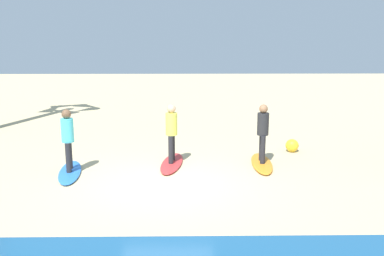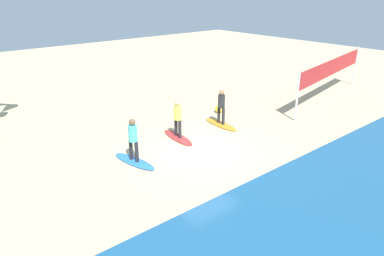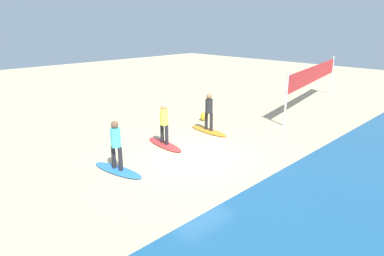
{
  "view_description": "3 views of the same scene",
  "coord_description": "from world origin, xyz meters",
  "views": [
    {
      "loc": [
        -0.5,
        10.23,
        3.63
      ],
      "look_at": [
        -0.66,
        -0.86,
        1.22
      ],
      "focal_mm": 40.61,
      "sensor_mm": 36.0,
      "label": 1
    },
    {
      "loc": [
        8.93,
        10.06,
        6.23
      ],
      "look_at": [
        0.53,
        0.13,
        1.15
      ],
      "focal_mm": 34.47,
      "sensor_mm": 36.0,
      "label": 2
    },
    {
      "loc": [
        8.09,
        8.13,
        4.7
      ],
      "look_at": [
        -0.29,
        -0.21,
        0.99
      ],
      "focal_mm": 31.78,
      "sensor_mm": 36.0,
      "label": 3
    }
  ],
  "objects": [
    {
      "name": "surfboard_red",
      "position": [
        -0.1,
        -1.56,
        0.04
      ],
      "size": [
        0.8,
        2.15,
        0.09
      ],
      "primitive_type": "ellipsoid",
      "rotation": [
        0.0,
        0.0,
        1.45
      ],
      "color": "red",
      "rests_on": "ground"
    },
    {
      "name": "surfboard_blue",
      "position": [
        2.57,
        -0.8,
        0.04
      ],
      "size": [
        0.89,
        2.16,
        0.09
      ],
      "primitive_type": "ellipsoid",
      "rotation": [
        0.0,
        0.0,
        1.73
      ],
      "color": "blue",
      "rests_on": "ground"
    },
    {
      "name": "surfer_red",
      "position": [
        -0.1,
        -1.56,
        1.04
      ],
      "size": [
        0.32,
        0.46,
        1.64
      ],
      "color": "#232328",
      "rests_on": "surfboard_red"
    },
    {
      "name": "surfer_blue",
      "position": [
        2.57,
        -0.8,
        1.04
      ],
      "size": [
        0.32,
        0.46,
        1.64
      ],
      "color": "#232328",
      "rests_on": "surfboard_blue"
    },
    {
      "name": "ground_plane",
      "position": [
        0.0,
        0.0,
        0.0
      ],
      "size": [
        60.0,
        60.0,
        0.0
      ],
      "primitive_type": "plane",
      "color": "#CCB789"
    },
    {
      "name": "surfboard_orange",
      "position": [
        -2.65,
        -1.52,
        0.04
      ],
      "size": [
        0.69,
        2.13,
        0.09
      ],
      "primitive_type": "ellipsoid",
      "rotation": [
        0.0,
        0.0,
        1.51
      ],
      "color": "orange",
      "rests_on": "ground"
    },
    {
      "name": "surfer_orange",
      "position": [
        -2.65,
        -1.52,
        1.04
      ],
      "size": [
        0.32,
        0.46,
        1.64
      ],
      "color": "#232328",
      "rests_on": "surfboard_orange"
    },
    {
      "name": "beach_ball",
      "position": [
        -3.83,
        -2.88,
        0.2
      ],
      "size": [
        0.41,
        0.41,
        0.41
      ],
      "primitive_type": "sphere",
      "color": "yellow",
      "rests_on": "ground"
    }
  ]
}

